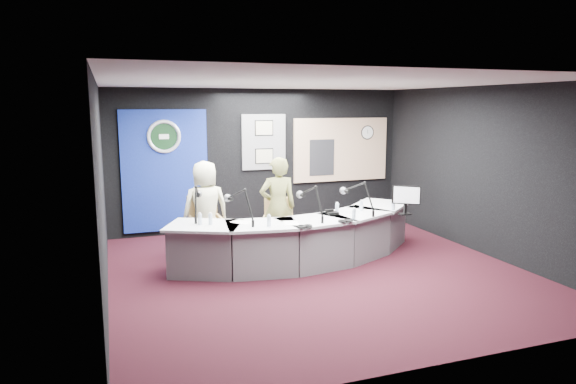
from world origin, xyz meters
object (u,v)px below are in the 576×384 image
object	(u,v)px
armchair_left	(206,226)
armchair_right	(278,226)
person_man	(205,208)
person_woman	(278,207)
broadcast_desk	(302,239)

from	to	relation	value
armchair_left	armchair_right	world-z (taller)	armchair_right
person_man	person_woman	bearing A→B (deg)	152.11
person_woman	broadcast_desk	bearing A→B (deg)	128.16
person_man	person_woman	size ratio (longest dim) A/B	0.96
armchair_right	person_woman	bearing A→B (deg)	21.38
armchair_left	broadcast_desk	bearing A→B (deg)	-33.63
broadcast_desk	armchair_right	distance (m)	0.51
person_man	armchair_right	bearing A→B (deg)	152.11
broadcast_desk	person_woman	size ratio (longest dim) A/B	2.72
broadcast_desk	armchair_left	distance (m)	1.64
person_man	broadcast_desk	bearing A→B (deg)	142.22
armchair_left	person_man	distance (m)	0.30
armchair_left	person_woman	bearing A→B (deg)	-23.73
armchair_right	person_woman	size ratio (longest dim) A/B	0.62
person_man	person_woman	xyz separation A→B (m)	(1.11, -0.46, 0.03)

